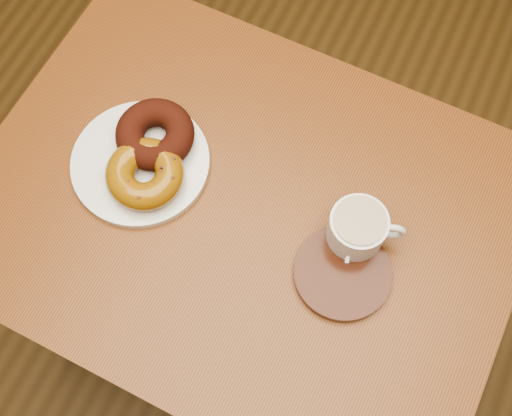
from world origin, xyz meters
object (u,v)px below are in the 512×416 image
at_px(donut_plate, 141,163).
at_px(coffee_cup, 358,228).
at_px(cafe_table, 245,235).
at_px(saucer, 342,273).

bearing_deg(donut_plate, coffee_cup, 4.48).
xyz_separation_m(cafe_table, coffee_cup, (0.16, 0.02, 0.16)).
bearing_deg(coffee_cup, saucer, -103.14).
distance_m(saucer, coffee_cup, 0.07).
height_order(saucer, coffee_cup, coffee_cup).
relative_size(donut_plate, saucer, 1.51).
bearing_deg(saucer, cafe_table, 168.92).
xyz_separation_m(cafe_table, saucer, (0.16, -0.03, 0.12)).
height_order(donut_plate, saucer, saucer).
relative_size(saucer, coffee_cup, 1.30).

